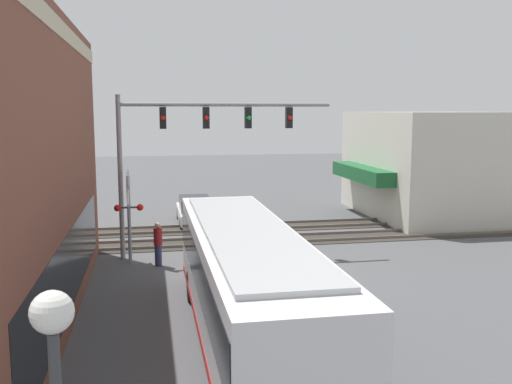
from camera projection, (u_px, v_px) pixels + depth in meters
ground_plane at (292, 276)px, 21.55m from camera, size 120.00×120.00×0.00m
shop_building at (432, 164)px, 33.87m from camera, size 10.24×8.92×6.13m
city_bus at (247, 282)px, 14.81m from camera, size 12.39×2.59×3.22m
traffic_signal_gantry at (192, 134)px, 23.88m from camera, size 0.42×9.06×6.86m
crossing_signal at (129, 208)px, 23.16m from camera, size 1.41×1.18×3.81m
rail_track_near at (261, 240)px, 27.38m from camera, size 2.60×60.00×0.15m
rail_track_far at (250, 227)px, 30.49m from camera, size 2.60×60.00×0.15m
parked_car_white at (195, 211)px, 31.52m from camera, size 4.85×1.82×1.49m
pedestrian_near_bus at (308, 299)px, 16.15m from camera, size 0.34×0.34×1.76m
pedestrian_at_crossing at (158, 244)px, 22.86m from camera, size 0.34×0.34×1.79m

